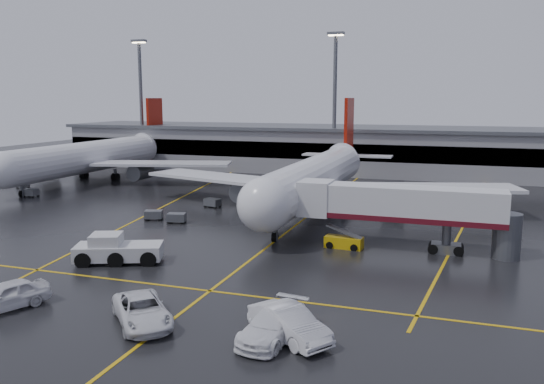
% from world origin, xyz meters
% --- Properties ---
extents(ground, '(220.00, 220.00, 0.00)m').
position_xyz_m(ground, '(0.00, 0.00, 0.00)').
color(ground, black).
rests_on(ground, ground).
extents(apron_line_centre, '(0.25, 90.00, 0.02)m').
position_xyz_m(apron_line_centre, '(0.00, 0.00, 0.01)').
color(apron_line_centre, gold).
rests_on(apron_line_centre, ground).
extents(apron_line_stop, '(60.00, 0.25, 0.02)m').
position_xyz_m(apron_line_stop, '(0.00, -22.00, 0.01)').
color(apron_line_stop, gold).
rests_on(apron_line_stop, ground).
extents(apron_line_left, '(9.99, 69.35, 0.02)m').
position_xyz_m(apron_line_left, '(-20.00, 10.00, 0.01)').
color(apron_line_left, gold).
rests_on(apron_line_left, ground).
extents(apron_line_right, '(7.57, 69.64, 0.02)m').
position_xyz_m(apron_line_right, '(18.00, 10.00, 0.01)').
color(apron_line_right, gold).
rests_on(apron_line_right, ground).
extents(terminal, '(122.00, 19.00, 8.60)m').
position_xyz_m(terminal, '(0.00, 47.93, 4.32)').
color(terminal, gray).
rests_on(terminal, ground).
extents(light_mast_left, '(3.00, 1.20, 25.45)m').
position_xyz_m(light_mast_left, '(-45.00, 42.00, 14.47)').
color(light_mast_left, '#595B60').
rests_on(light_mast_left, ground).
extents(light_mast_mid, '(3.00, 1.20, 25.45)m').
position_xyz_m(light_mast_mid, '(-5.00, 42.00, 14.47)').
color(light_mast_mid, '#595B60').
rests_on(light_mast_mid, ground).
extents(main_airliner, '(48.80, 45.60, 14.10)m').
position_xyz_m(main_airliner, '(0.00, 9.70, 4.21)').
color(main_airliner, silver).
rests_on(main_airliner, ground).
extents(second_airliner, '(48.80, 45.60, 14.10)m').
position_xyz_m(second_airliner, '(-42.00, 21.70, 4.21)').
color(second_airliner, silver).
rests_on(second_airliner, ground).
extents(jet_bridge, '(19.90, 3.40, 6.05)m').
position_xyz_m(jet_bridge, '(11.87, -6.00, 3.93)').
color(jet_bridge, silver).
rests_on(jet_bridge, ground).
extents(pushback_tractor, '(7.79, 5.38, 2.58)m').
position_xyz_m(pushback_tractor, '(-10.62, -17.98, 1.03)').
color(pushback_tractor, silver).
rests_on(pushback_tractor, ground).
extents(belt_loader, '(3.61, 1.89, 2.22)m').
position_xyz_m(belt_loader, '(6.88, -7.18, 0.55)').
color(belt_loader, '#C59C0A').
rests_on(belt_loader, ground).
extents(service_van_a, '(6.38, 6.54, 1.74)m').
position_xyz_m(service_van_a, '(-1.43, -28.75, 0.87)').
color(service_van_a, white).
rests_on(service_van_a, ground).
extents(service_van_b, '(3.22, 6.34, 1.76)m').
position_xyz_m(service_van_b, '(6.94, -28.19, 0.88)').
color(service_van_b, white).
rests_on(service_van_b, ground).
extents(service_van_c, '(5.95, 5.03, 1.93)m').
position_xyz_m(service_van_c, '(7.82, -27.86, 0.96)').
color(service_van_c, silver).
rests_on(service_van_c, ground).
extents(service_van_d, '(4.27, 6.00, 1.90)m').
position_xyz_m(service_van_d, '(-11.28, -29.54, 0.95)').
color(service_van_d, white).
rests_on(service_van_d, ground).
extents(baggage_cart_a, '(2.26, 1.76, 1.12)m').
position_xyz_m(baggage_cart_a, '(-13.05, -2.86, 0.63)').
color(baggage_cart_a, '#595B60').
rests_on(baggage_cart_a, ground).
extents(baggage_cart_b, '(2.32, 1.90, 1.12)m').
position_xyz_m(baggage_cart_b, '(-16.33, -2.29, 0.63)').
color(baggage_cart_b, '#595B60').
rests_on(baggage_cart_b, ground).
extents(baggage_cart_c, '(2.25, 1.74, 1.12)m').
position_xyz_m(baggage_cart_c, '(-13.09, 6.79, 0.63)').
color(baggage_cart_c, '#595B60').
rests_on(baggage_cart_c, ground).
extents(baggage_cart_d, '(2.35, 1.97, 1.12)m').
position_xyz_m(baggage_cart_d, '(-47.54, 11.14, 0.63)').
color(baggage_cart_d, '#595B60').
rests_on(baggage_cart_d, ground).
extents(baggage_cart_e, '(2.02, 1.33, 1.12)m').
position_xyz_m(baggage_cart_e, '(-41.00, 5.55, 0.63)').
color(baggage_cart_e, '#595B60').
rests_on(baggage_cart_e, ground).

